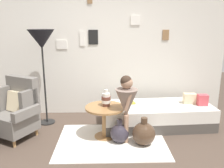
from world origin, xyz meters
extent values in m
plane|color=#4C3D33|center=(0.00, 0.00, 0.00)|extent=(12.00, 12.00, 0.00)
cube|color=silver|center=(0.00, 1.95, 1.30)|extent=(4.80, 0.10, 2.60)
cube|color=white|center=(-0.80, 1.90, 1.41)|extent=(0.21, 0.02, 0.17)
cube|color=beige|center=(-0.80, 1.89, 1.41)|extent=(0.16, 0.01, 0.14)
cube|color=white|center=(-0.40, 1.90, 1.52)|extent=(0.10, 0.02, 0.28)
cube|color=silver|center=(-0.40, 1.89, 1.52)|extent=(0.08, 0.01, 0.22)
cube|color=olive|center=(1.21, 1.90, 1.58)|extent=(0.12, 0.02, 0.20)
cube|color=gray|center=(1.21, 1.89, 1.58)|extent=(0.10, 0.01, 0.15)
cube|color=white|center=(0.62, 1.90, 1.86)|extent=(0.18, 0.02, 0.18)
cube|color=#5A5A56|center=(0.62, 1.89, 1.86)|extent=(0.14, 0.01, 0.14)
cube|color=black|center=(-0.19, 1.90, 1.54)|extent=(0.18, 0.02, 0.28)
cube|color=slate|center=(-0.19, 1.89, 1.54)|extent=(0.14, 0.01, 0.22)
cube|color=silver|center=(0.13, 0.64, 0.01)|extent=(1.67, 1.23, 0.01)
cylinder|color=tan|center=(-1.32, 0.50, 0.06)|extent=(0.04, 0.04, 0.12)
cylinder|color=tan|center=(-1.52, 1.12, 0.06)|extent=(0.04, 0.04, 0.12)
cylinder|color=tan|center=(-1.10, 0.89, 0.06)|extent=(0.04, 0.04, 0.12)
cube|color=slate|center=(-1.42, 0.81, 0.27)|extent=(0.80, 0.78, 0.30)
cube|color=slate|center=(-1.31, 1.01, 0.70)|extent=(0.59, 0.42, 0.55)
cube|color=slate|center=(-1.60, 1.02, 0.61)|extent=(0.22, 0.31, 0.39)
cube|color=slate|center=(-1.15, 0.77, 0.61)|extent=(0.22, 0.31, 0.39)
cube|color=slate|center=(-1.15, 0.63, 0.49)|extent=(0.33, 0.48, 0.14)
cube|color=beige|center=(-1.37, 0.90, 0.58)|extent=(0.39, 0.32, 0.33)
cube|color=#4C4742|center=(0.97, 1.20, 0.09)|extent=(1.95, 0.93, 0.18)
cube|color=silver|center=(0.97, 1.20, 0.29)|extent=(1.95, 0.93, 0.22)
cube|color=#D64C56|center=(1.74, 1.16, 0.50)|extent=(0.17, 0.12, 0.19)
cube|color=beige|center=(1.55, 1.26, 0.49)|extent=(0.22, 0.13, 0.18)
cylinder|color=#9E7042|center=(0.03, 0.79, 0.01)|extent=(0.35, 0.35, 0.02)
cylinder|color=#9E7042|center=(0.03, 0.79, 0.26)|extent=(0.10, 0.10, 0.47)
cylinder|color=#9E7042|center=(0.03, 0.79, 0.51)|extent=(0.63, 0.63, 0.03)
cylinder|color=brown|center=(0.05, 0.83, 0.55)|extent=(0.12, 0.12, 0.05)
cylinder|color=white|center=(0.05, 0.83, 0.60)|extent=(0.15, 0.15, 0.05)
cylinder|color=brown|center=(0.05, 0.83, 0.65)|extent=(0.15, 0.15, 0.05)
cylinder|color=white|center=(0.05, 0.83, 0.71)|extent=(0.12, 0.12, 0.05)
cylinder|color=white|center=(0.05, 0.83, 0.76)|extent=(0.06, 0.06, 0.06)
cylinder|color=black|center=(-1.05, 1.39, 0.01)|extent=(0.28, 0.28, 0.02)
cylinder|color=black|center=(-1.05, 1.39, 0.82)|extent=(0.03, 0.03, 1.60)
cone|color=black|center=(-1.05, 1.39, 1.54)|extent=(0.46, 0.46, 0.33)
cylinder|color=#A37A60|center=(0.36, 0.58, 0.23)|extent=(0.07, 0.07, 0.45)
cylinder|color=#A37A60|center=(0.36, 0.68, 0.23)|extent=(0.07, 0.07, 0.45)
cone|color=gray|center=(0.36, 0.63, 0.63)|extent=(0.34, 0.34, 0.43)
cylinder|color=gray|center=(0.36, 0.63, 0.78)|extent=(0.17, 0.17, 0.16)
cylinder|color=#A37A60|center=(0.38, 0.51, 0.69)|extent=(0.12, 0.05, 0.29)
cylinder|color=#A37A60|center=(0.38, 0.75, 0.69)|extent=(0.12, 0.05, 0.29)
sphere|color=#A37A60|center=(0.36, 0.63, 0.95)|extent=(0.18, 0.18, 0.18)
sphere|color=#38281E|center=(0.35, 0.63, 0.97)|extent=(0.17, 0.17, 0.17)
cube|color=#A8A334|center=(0.45, 1.28, 0.42)|extent=(0.25, 0.21, 0.03)
sphere|color=#332D38|center=(0.26, 0.61, 0.15)|extent=(0.29, 0.29, 0.29)
cylinder|color=#332D38|center=(0.26, 0.61, 0.33)|extent=(0.08, 0.08, 0.09)
sphere|color=#473323|center=(0.62, 0.53, 0.18)|extent=(0.35, 0.35, 0.35)
cylinder|color=#473323|center=(0.62, 0.53, 0.39)|extent=(0.10, 0.10, 0.09)
camera|label=1|loc=(0.06, -2.73, 1.79)|focal=37.83mm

